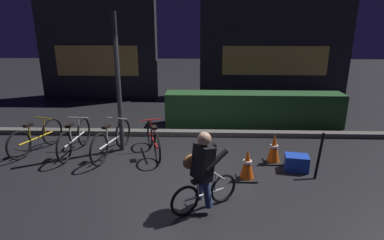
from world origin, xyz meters
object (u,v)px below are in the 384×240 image
(parked_bike_center_right, at_px, (153,140))
(blue_crate, at_px, (296,163))
(parked_bike_center_left, at_px, (112,140))
(traffic_cone_near, at_px, (247,165))
(parked_bike_leftmost, at_px, (36,137))
(traffic_cone_far, at_px, (274,149))
(closed_umbrella, at_px, (319,156))
(street_post, at_px, (118,85))
(cyclist, at_px, (203,171))
(parked_bike_left_mid, at_px, (75,138))

(parked_bike_center_right, bearing_deg, blue_crate, -122.01)
(parked_bike_center_left, height_order, traffic_cone_near, parked_bike_center_left)
(parked_bike_leftmost, height_order, parked_bike_center_left, parked_bike_center_left)
(parked_bike_leftmost, distance_m, blue_crate, 5.53)
(traffic_cone_far, xyz_separation_m, closed_umbrella, (0.69, -0.59, 0.12))
(street_post, xyz_separation_m, closed_umbrella, (3.93, -1.15, -1.07))
(traffic_cone_far, height_order, blue_crate, traffic_cone_far)
(closed_umbrella, bearing_deg, traffic_cone_far, 83.56)
(parked_bike_center_right, xyz_separation_m, blue_crate, (2.88, -0.69, -0.18))
(parked_bike_center_left, distance_m, cyclist, 2.76)
(parked_bike_leftmost, xyz_separation_m, cyclist, (3.65, -2.14, 0.30))
(parked_bike_leftmost, height_order, parked_bike_left_mid, parked_bike_left_mid)
(parked_bike_center_left, bearing_deg, closed_umbrella, -87.68)
(traffic_cone_near, bearing_deg, street_post, 153.51)
(parked_bike_left_mid, xyz_separation_m, traffic_cone_far, (4.22, -0.34, -0.04))
(parked_bike_center_left, xyz_separation_m, parked_bike_center_right, (0.87, 0.12, -0.02))
(street_post, distance_m, traffic_cone_far, 3.50)
(cyclist, bearing_deg, parked_bike_left_mid, 109.28)
(parked_bike_leftmost, height_order, cyclist, cyclist)
(parked_bike_leftmost, xyz_separation_m, blue_crate, (5.47, -0.75, -0.18))
(street_post, height_order, blue_crate, street_post)
(parked_bike_leftmost, relative_size, closed_umbrella, 1.74)
(parked_bike_center_left, distance_m, parked_bike_center_right, 0.88)
(street_post, distance_m, cyclist, 3.03)
(traffic_cone_near, xyz_separation_m, cyclist, (-0.81, -0.99, 0.35))
(street_post, bearing_deg, parked_bike_center_right, -16.24)
(street_post, bearing_deg, traffic_cone_near, -26.49)
(parked_bike_center_left, xyz_separation_m, blue_crate, (3.75, -0.57, -0.20))
(parked_bike_left_mid, relative_size, traffic_cone_far, 2.63)
(traffic_cone_near, relative_size, blue_crate, 1.34)
(parked_bike_left_mid, xyz_separation_m, parked_bike_center_left, (0.84, -0.10, 0.01))
(traffic_cone_near, relative_size, cyclist, 0.47)
(parked_bike_center_right, height_order, blue_crate, parked_bike_center_right)
(street_post, xyz_separation_m, parked_bike_leftmost, (-1.86, -0.15, -1.16))
(parked_bike_center_right, bearing_deg, parked_bike_center_left, 79.05)
(parked_bike_leftmost, bearing_deg, parked_bike_center_left, -77.19)
(parked_bike_center_right, xyz_separation_m, traffic_cone_near, (1.87, -1.09, -0.04))
(traffic_cone_far, bearing_deg, parked_bike_left_mid, 175.45)
(parked_bike_left_mid, relative_size, parked_bike_center_right, 1.09)
(parked_bike_leftmost, bearing_deg, street_post, -66.57)
(parked_bike_leftmost, distance_m, closed_umbrella, 5.87)
(traffic_cone_far, bearing_deg, traffic_cone_near, -130.73)
(parked_bike_center_right, distance_m, traffic_cone_near, 2.16)
(parked_bike_center_right, relative_size, traffic_cone_far, 2.41)
(parked_bike_center_right, distance_m, cyclist, 2.35)
(parked_bike_left_mid, distance_m, parked_bike_center_right, 1.71)
(traffic_cone_far, bearing_deg, street_post, 170.12)
(cyclist, bearing_deg, parked_bike_center_left, 100.49)
(parked_bike_left_mid, height_order, parked_bike_center_right, parked_bike_left_mid)
(traffic_cone_near, bearing_deg, parked_bike_center_left, 160.54)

